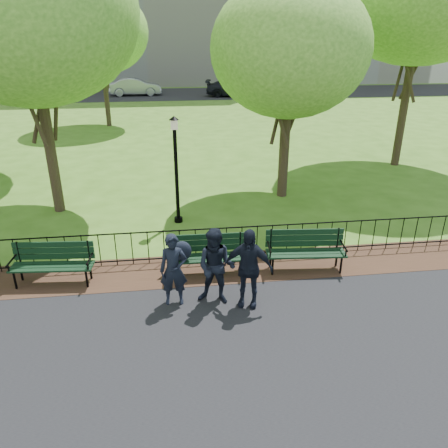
{
  "coord_description": "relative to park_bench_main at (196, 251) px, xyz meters",
  "views": [
    {
      "loc": [
        -0.77,
        -8.0,
        5.46
      ],
      "look_at": [
        0.47,
        1.5,
        1.22
      ],
      "focal_mm": 35.0,
      "sensor_mm": 36.0,
      "label": 1
    }
  ],
  "objects": [
    {
      "name": "person_right",
      "position": [
        1.01,
        -1.37,
        0.23
      ],
      "size": [
        1.13,
        0.73,
        1.78
      ],
      "primitive_type": "imported",
      "rotation": [
        0.0,
        0.0,
        -0.32
      ],
      "color": "black",
      "rests_on": "asphalt_path"
    },
    {
      "name": "park_bench_main",
      "position": [
        0.0,
        0.0,
        0.0
      ],
      "size": [
        1.89,
        0.63,
        1.06
      ],
      "rotation": [
        0.0,
        0.0,
        -0.03
      ],
      "color": "black",
      "rests_on": "ground"
    },
    {
      "name": "person_mid",
      "position": [
        0.36,
        -1.2,
        0.2
      ],
      "size": [
        0.93,
        0.68,
        1.72
      ],
      "primitive_type": "imported",
      "rotation": [
        0.0,
        0.0,
        -0.33
      ],
      "color": "black",
      "rests_on": "asphalt_path"
    },
    {
      "name": "lamppost",
      "position": [
        -0.32,
        3.34,
        1.11
      ],
      "size": [
        0.29,
        0.29,
        3.26
      ],
      "color": "black",
      "rests_on": "ground"
    },
    {
      "name": "sedan_silver",
      "position": [
        -3.22,
        33.12,
        0.12
      ],
      "size": [
        4.77,
        1.83,
        1.55
      ],
      "primitive_type": "imported",
      "rotation": [
        0.0,
        0.0,
        1.61
      ],
      "color": "#96999D",
      "rests_on": "far_street"
    },
    {
      "name": "person_left",
      "position": [
        -0.54,
        -1.12,
        0.15
      ],
      "size": [
        0.61,
        0.42,
        1.63
      ],
      "primitive_type": "imported",
      "rotation": [
        0.0,
        0.0,
        -0.05
      ],
      "color": "black",
      "rests_on": "asphalt_path"
    },
    {
      "name": "far_street",
      "position": [
        0.25,
        33.75,
        -0.66
      ],
      "size": [
        70.0,
        9.0,
        0.01
      ],
      "primitive_type": "cube",
      "color": "black",
      "rests_on": "ground"
    },
    {
      "name": "park_bench_left_a",
      "position": [
        -3.33,
        0.13,
        -0.06
      ],
      "size": [
        1.92,
        0.74,
        1.06
      ],
      "rotation": [
        0.0,
        0.0,
        -0.09
      ],
      "color": "black",
      "rests_on": "ground"
    },
    {
      "name": "ground",
      "position": [
        0.25,
        -1.25,
        -0.67
      ],
      "size": [
        120.0,
        120.0,
        0.0
      ],
      "primitive_type": "plane",
      "color": "#3C661A"
    },
    {
      "name": "asphalt_path",
      "position": [
        0.25,
        -4.65,
        -0.66
      ],
      "size": [
        60.0,
        9.2,
        0.01
      ],
      "primitive_type": "cube",
      "color": "black",
      "rests_on": "ground"
    },
    {
      "name": "tree_far_c",
      "position": [
        -4.11,
        19.07,
        4.77
      ],
      "size": [
        5.62,
        5.62,
        7.83
      ],
      "color": "#2D2116",
      "rests_on": "ground"
    },
    {
      "name": "dirt_strip",
      "position": [
        0.25,
        0.25,
        -0.66
      ],
      "size": [
        60.0,
        1.6,
        0.01
      ],
      "primitive_type": "cube",
      "color": "#332115",
      "rests_on": "ground"
    },
    {
      "name": "sedan_dark",
      "position": [
        5.66,
        31.34,
        0.07
      ],
      "size": [
        5.3,
        2.95,
        1.45
      ],
      "primitive_type": "imported",
      "rotation": [
        0.0,
        0.0,
        1.38
      ],
      "color": "black",
      "rests_on": "far_street"
    },
    {
      "name": "park_bench_right_a",
      "position": [
        2.7,
        -0.01,
        -0.04
      ],
      "size": [
        1.97,
        0.77,
        1.1
      ],
      "rotation": [
        0.0,
        0.0,
        -0.09
      ],
      "color": "black",
      "rests_on": "ground"
    },
    {
      "name": "tree_near_e",
      "position": [
        3.48,
        5.25,
        4.27
      ],
      "size": [
        5.11,
        5.11,
        7.12
      ],
      "color": "#2D2116",
      "rests_on": "ground"
    },
    {
      "name": "taxi",
      "position": [
        -12.56,
        33.69,
        0.11
      ],
      "size": [
        4.79,
        2.6,
        1.55
      ],
      "primitive_type": "imported",
      "rotation": [
        0.0,
        0.0,
        1.39
      ],
      "color": "yellow",
      "rests_on": "far_street"
    },
    {
      "name": "iron_fence",
      "position": [
        0.25,
        0.75,
        -0.17
      ],
      "size": [
        24.06,
        0.06,
        1.0
      ],
      "color": "black",
      "rests_on": "ground"
    },
    {
      "name": "tree_near_w",
      "position": [
        -4.19,
        4.8,
        5.3
      ],
      "size": [
        6.17,
        6.17,
        8.6
      ],
      "color": "#2D2116",
      "rests_on": "ground"
    }
  ]
}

